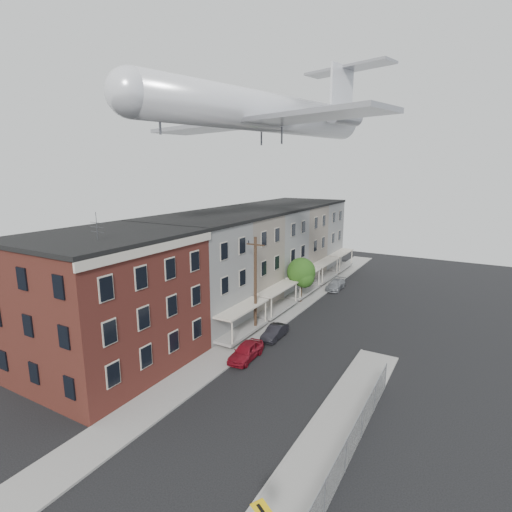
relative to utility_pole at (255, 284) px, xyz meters
The scene contains 18 objects.
ground 19.42m from the utility_pole, 72.72° to the right, with size 120.00×120.00×0.00m, color black.
sidewalk_left 7.57m from the utility_pole, 89.05° to the left, with size 3.00×62.00×0.12m, color gray.
sidewalk_right 16.99m from the utility_pole, 47.23° to the right, with size 3.00×26.00×0.12m, color gray.
curb_left 7.72m from the utility_pole, 75.52° to the left, with size 0.15×62.00×0.14m, color gray.
curb_right 16.07m from the utility_pole, 51.19° to the right, with size 0.15×26.00×0.14m, color gray.
corner_building 12.73m from the utility_pole, 120.17° to the right, with size 10.31×12.30×12.15m.
row_house_a 6.55m from the utility_pole, 166.73° to the right, with size 11.98×7.00×10.30m.
row_house_b 8.42m from the utility_pole, 139.15° to the left, with size 11.98×7.00×10.30m.
row_house_c 14.03m from the utility_pole, 116.97° to the left, with size 11.98×7.00×10.30m.
row_house_d 20.52m from the utility_pole, 108.07° to the left, with size 11.98×7.00×10.30m.
row_house_e 27.26m from the utility_pole, 103.50° to the left, with size 11.98×7.00×10.30m.
chainlink_fence 18.47m from the utility_pole, 45.90° to the right, with size 0.06×18.06×1.90m.
utility_pole is the anchor object (origin of this frame).
street_tree 10.00m from the utility_pole, 88.11° to the left, with size 3.22×3.20×5.20m.
car_near 6.72m from the utility_pole, 68.26° to the right, with size 1.60×3.98×1.36m, color maroon.
car_mid 4.64m from the utility_pole, ahead, with size 1.24×3.55×1.17m, color black.
car_far 17.50m from the utility_pole, 83.25° to the left, with size 1.67×4.11×1.19m, color gray.
airplane 15.24m from the utility_pole, 90.80° to the left, with size 25.12×28.73×8.29m.
Camera 1 is at (11.66, -12.14, 14.79)m, focal length 28.00 mm.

